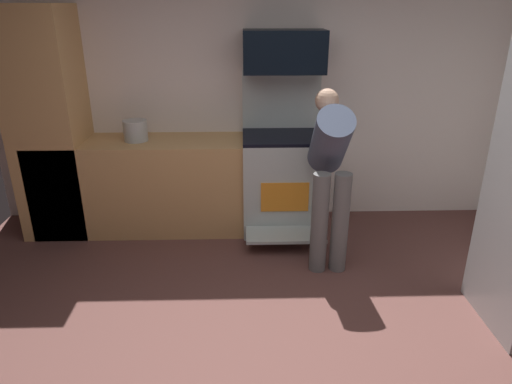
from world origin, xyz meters
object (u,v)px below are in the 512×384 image
object	(u,v)px
person_cook	(330,167)
stock_pot	(135,131)
oven_range	(282,178)
microwave	(284,51)

from	to	relation	value
person_cook	stock_pot	xyz separation A→B (m)	(-1.71, 0.71, 0.13)
person_cook	stock_pot	distance (m)	1.85
person_cook	stock_pot	size ratio (longest dim) A/B	6.49
oven_range	stock_pot	world-z (taller)	oven_range
oven_range	person_cook	xyz separation A→B (m)	(0.33, -0.69, 0.36)
microwave	stock_pot	size ratio (longest dim) A/B	3.32
stock_pot	microwave	bearing A→B (deg)	3.31
person_cook	stock_pot	bearing A→B (deg)	157.52
person_cook	stock_pot	world-z (taller)	person_cook
oven_range	stock_pot	distance (m)	1.47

